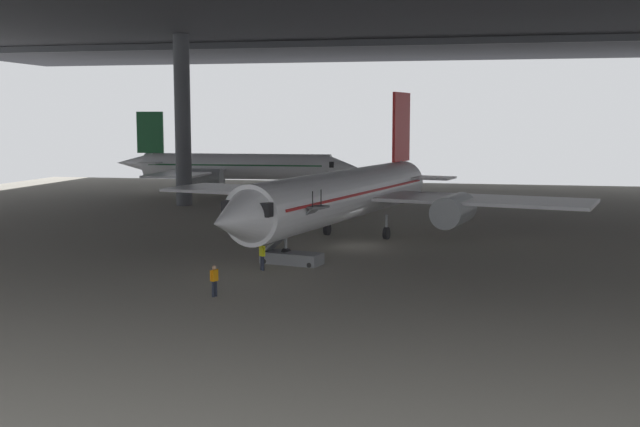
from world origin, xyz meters
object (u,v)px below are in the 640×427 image
Objects in this scene: crew_worker_by_stairs at (262,254)px; airplane_distant at (232,166)px; boarding_stairs at (293,252)px; crew_worker_near_nose at (214,279)px; airplane_main at (346,195)px.

airplane_distant is (-17.06, 46.29, 2.14)m from crew_worker_by_stairs.
crew_worker_near_nose is at bearing -100.08° from boarding_stairs.
crew_worker_by_stairs is 0.06× the size of airplane_distant.
airplane_main reaches higher than boarding_stairs.
boarding_stairs is at bearing 62.60° from crew_worker_by_stairs.
airplane_distant is (-16.61, 53.35, 2.22)m from crew_worker_near_nose.
boarding_stairs reaches higher than crew_worker_near_nose.
airplane_main is at bearing -59.88° from airplane_distant.
crew_worker_near_nose is (-3.30, -19.02, -2.47)m from airplane_main.
boarding_stairs is (-1.62, -9.58, -2.64)m from airplane_main.
crew_worker_near_nose is at bearing -99.84° from airplane_main.
airplane_distant is at bearing 120.12° from airplane_main.
airplane_main is 19.46m from crew_worker_near_nose.
boarding_stairs is 0.15× the size of airplane_distant.
crew_worker_by_stairs is at bearing -117.40° from boarding_stairs.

